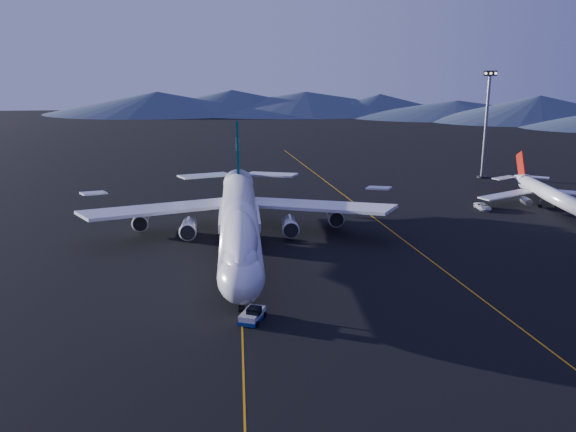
{
  "coord_description": "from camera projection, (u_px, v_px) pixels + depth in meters",
  "views": [
    {
      "loc": [
        -0.23,
        -108.88,
        36.23
      ],
      "look_at": [
        8.68,
        1.3,
        6.0
      ],
      "focal_mm": 40.0,
      "sensor_mm": 36.0,
      "label": 1
    }
  ],
  "objects": [
    {
      "name": "taxiway_line_side",
      "position": [
        392.0,
        231.0,
        126.2
      ],
      "size": [
        28.08,
        198.09,
        0.01
      ],
      "primitive_type": "cube",
      "rotation": [
        0.0,
        0.0,
        0.14
      ],
      "color": "orange",
      "rests_on": "ground"
    },
    {
      "name": "floodlight_mast",
      "position": [
        486.0,
        125.0,
        172.12
      ],
      "size": [
        3.55,
        2.66,
        28.7
      ],
      "rotation": [
        0.0,
        0.0,
        0.22
      ],
      "color": "black",
      "rests_on": "ground"
    },
    {
      "name": "second_jet",
      "position": [
        549.0,
        194.0,
        143.28
      ],
      "size": [
        32.32,
        36.52,
        10.39
      ],
      "rotation": [
        0.0,
        0.0,
        0.07
      ],
      "color": "silver",
      "rests_on": "ground"
    },
    {
      "name": "pushback_tug",
      "position": [
        252.0,
        316.0,
        85.83
      ],
      "size": [
        4.03,
        5.38,
        2.1
      ],
      "rotation": [
        0.0,
        0.0,
        -0.38
      ],
      "color": "silver",
      "rests_on": "ground"
    },
    {
      "name": "ground",
      "position": [
        240.0,
        251.0,
        114.25
      ],
      "size": [
        500.0,
        500.0,
        0.0
      ],
      "primitive_type": "plane",
      "color": "black",
      "rests_on": "ground"
    },
    {
      "name": "service_van",
      "position": [
        483.0,
        206.0,
        142.46
      ],
      "size": [
        2.61,
        5.28,
        1.44
      ],
      "primitive_type": "imported",
      "rotation": [
        0.0,
        0.0,
        0.04
      ],
      "color": "silver",
      "rests_on": "ground"
    },
    {
      "name": "taxiway_line_main",
      "position": [
        240.0,
        251.0,
        114.25
      ],
      "size": [
        0.25,
        220.0,
        0.01
      ],
      "primitive_type": "cube",
      "color": "orange",
      "rests_on": "ground"
    },
    {
      "name": "boeing_747",
      "position": [
        239.0,
        220.0,
        112.75
      ],
      "size": [
        59.62,
        72.43,
        19.37
      ],
      "color": "silver",
      "rests_on": "ground"
    }
  ]
}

